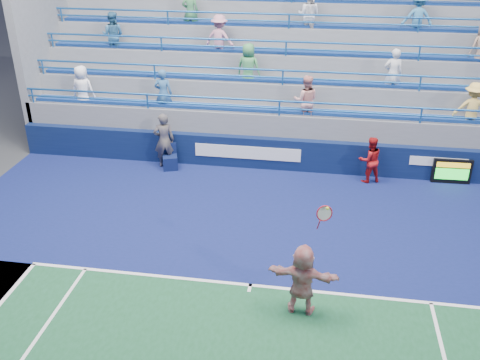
% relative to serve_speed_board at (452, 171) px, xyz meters
% --- Properties ---
extents(ground, '(120.00, 120.00, 0.00)m').
position_rel_serve_speed_board_xyz_m(ground, '(-5.64, -6.29, -0.42)').
color(ground, '#333538').
extents(sponsor_wall, '(18.00, 0.32, 1.10)m').
position_rel_serve_speed_board_xyz_m(sponsor_wall, '(-5.64, 0.21, 0.13)').
color(sponsor_wall, '#0A173C').
rests_on(sponsor_wall, ground).
extents(bleacher_stand, '(18.00, 5.60, 6.13)m').
position_rel_serve_speed_board_xyz_m(bleacher_stand, '(-5.65, 3.98, 1.12)').
color(bleacher_stand, slate).
rests_on(bleacher_stand, ground).
extents(serve_speed_board, '(1.22, 0.17, 0.84)m').
position_rel_serve_speed_board_xyz_m(serve_speed_board, '(0.00, 0.00, 0.00)').
color(serve_speed_board, black).
rests_on(serve_speed_board, ground).
extents(judge_chair, '(0.61, 0.62, 0.86)m').
position_rel_serve_speed_board_xyz_m(judge_chair, '(-9.24, -0.36, -0.15)').
color(judge_chair, '#0D1740').
rests_on(judge_chair, ground).
extents(tennis_player, '(1.59, 0.63, 2.69)m').
position_rel_serve_speed_board_xyz_m(tennis_player, '(-4.43, -6.97, 0.42)').
color(tennis_player, silver).
rests_on(tennis_player, ground).
extents(line_judge, '(0.81, 0.66, 1.92)m').
position_rel_serve_speed_board_xyz_m(line_judge, '(-9.46, -0.19, 0.54)').
color(line_judge, '#131636').
rests_on(line_judge, ground).
extents(ball_girl, '(0.90, 0.80, 1.55)m').
position_rel_serve_speed_board_xyz_m(ball_girl, '(-2.63, -0.29, 0.35)').
color(ball_girl, '#B01416').
rests_on(ball_girl, ground).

